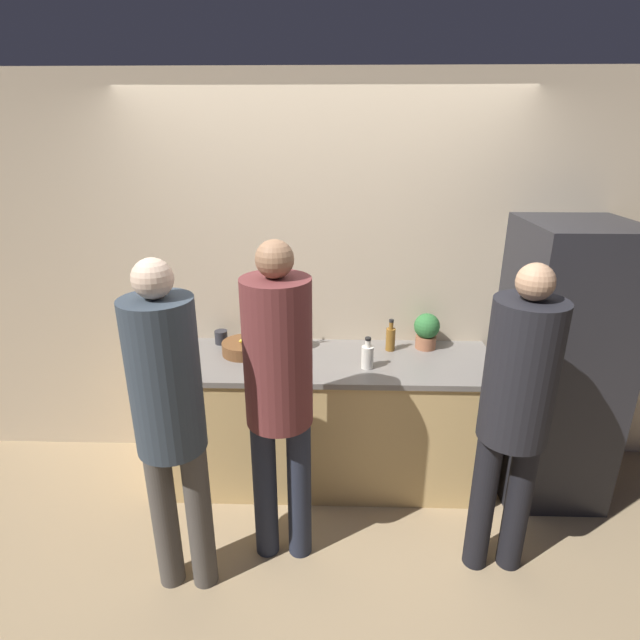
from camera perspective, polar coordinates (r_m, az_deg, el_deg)
The scene contains 14 objects.
ground_plane at distance 3.37m, azimuth -0.08°, elevation -21.03°, with size 14.00×14.00×0.00m, color #9E8460.
wall_back at distance 3.37m, azimuth 0.28°, elevation 4.48°, with size 5.20×0.06×2.60m.
counter at distance 3.41m, azimuth 0.11°, elevation -11.10°, with size 2.21×0.70×0.89m.
refrigerator at distance 3.46m, azimuth 25.50°, elevation -4.52°, with size 0.62×0.73×1.77m.
person_left at distance 2.44m, azimuth -16.87°, elevation -9.96°, with size 0.32×0.32×1.76m.
person_center at distance 2.51m, azimuth -4.74°, elevation -7.33°, with size 0.34×0.34×1.80m.
person_right at distance 2.63m, azimuth 21.49°, elevation -8.80°, with size 0.34×0.34×1.71m.
fruit_bowl at distance 3.29m, azimuth -8.60°, elevation -3.10°, with size 0.29×0.29×0.12m.
utensil_crock at distance 3.32m, azimuth -2.71°, elevation -2.08°, with size 0.13×0.13×0.29m.
bottle_amber at distance 3.31m, azimuth 8.06°, elevation -2.07°, with size 0.06×0.06×0.22m.
bottle_clear at distance 3.05m, azimuth 5.44°, elevation -4.12°, with size 0.07×0.07×0.20m.
cup_red at distance 3.18m, azimuth -16.64°, elevation -4.53°, with size 0.09×0.09×0.10m.
cup_black at distance 3.46m, azimuth -11.23°, elevation -1.93°, with size 0.09×0.09×0.09m.
potted_plant at distance 3.37m, azimuth 12.08°, elevation -1.11°, with size 0.17×0.17×0.24m.
Camera 1 is at (0.08, -2.50, 2.25)m, focal length 28.00 mm.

